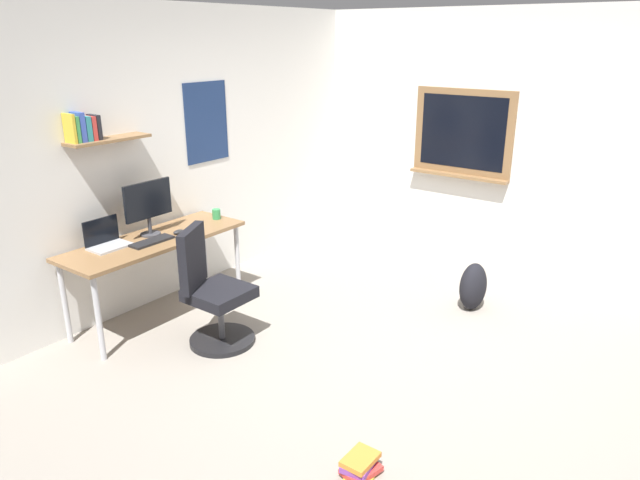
# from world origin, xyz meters

# --- Properties ---
(ground_plane) EXTENTS (5.20, 5.20, 0.00)m
(ground_plane) POSITION_xyz_m (0.00, 0.00, 0.00)
(ground_plane) COLOR gray
(ground_plane) RESTS_ON ground
(wall_back) EXTENTS (5.00, 0.30, 2.60)m
(wall_back) POSITION_xyz_m (-0.01, 2.45, 1.30)
(wall_back) COLOR silver
(wall_back) RESTS_ON ground
(wall_right) EXTENTS (0.22, 5.00, 2.60)m
(wall_right) POSITION_xyz_m (2.45, 0.03, 1.30)
(wall_right) COLOR silver
(wall_right) RESTS_ON ground
(desk) EXTENTS (1.59, 0.57, 0.72)m
(desk) POSITION_xyz_m (-0.66, 2.09, 0.65)
(desk) COLOR olive
(desk) RESTS_ON ground
(office_chair) EXTENTS (0.55, 0.56, 0.95)m
(office_chair) POSITION_xyz_m (-0.70, 1.39, 0.41)
(office_chair) COLOR black
(office_chair) RESTS_ON ground
(laptop) EXTENTS (0.31, 0.21, 0.23)m
(laptop) POSITION_xyz_m (-1.02, 2.23, 0.78)
(laptop) COLOR #ADAFB5
(laptop) RESTS_ON desk
(monitor_primary) EXTENTS (0.46, 0.17, 0.46)m
(monitor_primary) POSITION_xyz_m (-0.62, 2.18, 0.99)
(monitor_primary) COLOR #38383D
(monitor_primary) RESTS_ON desk
(keyboard) EXTENTS (0.37, 0.13, 0.02)m
(keyboard) POSITION_xyz_m (-0.74, 2.02, 0.73)
(keyboard) COLOR black
(keyboard) RESTS_ON desk
(computer_mouse) EXTENTS (0.10, 0.06, 0.03)m
(computer_mouse) POSITION_xyz_m (-0.46, 2.02, 0.74)
(computer_mouse) COLOR #262628
(computer_mouse) RESTS_ON desk
(coffee_mug) EXTENTS (0.08, 0.08, 0.09)m
(coffee_mug) POSITION_xyz_m (0.03, 2.07, 0.77)
(coffee_mug) COLOR #338C4C
(coffee_mug) RESTS_ON desk
(backpack) EXTENTS (0.32, 0.22, 0.43)m
(backpack) POSITION_xyz_m (1.09, -0.03, 0.22)
(backpack) COLOR black
(backpack) RESTS_ON ground
(book_stack_on_floor) EXTENTS (0.25, 0.21, 0.12)m
(book_stack_on_floor) POSITION_xyz_m (-1.28, -0.37, 0.06)
(book_stack_on_floor) COLOR gold
(book_stack_on_floor) RESTS_ON ground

